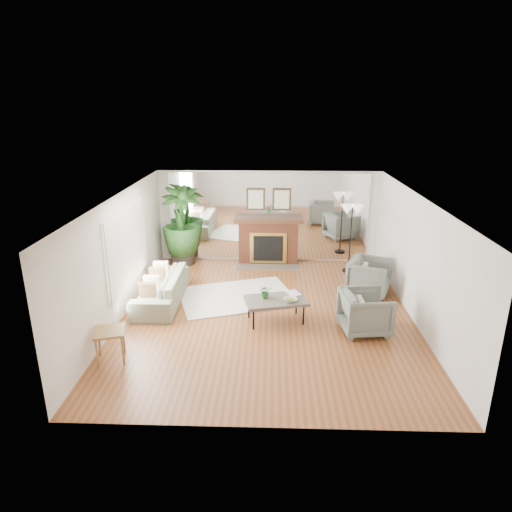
{
  "coord_description": "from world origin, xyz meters",
  "views": [
    {
      "loc": [
        0.08,
        -8.67,
        4.26
      ],
      "look_at": [
        -0.24,
        0.6,
        1.1
      ],
      "focal_mm": 32.0,
      "sensor_mm": 36.0,
      "label": 1
    }
  ],
  "objects_px": {
    "coffee_table": "(276,301)",
    "armchair_back": "(369,277)",
    "fireplace": "(268,240)",
    "potted_ficus": "(181,223)",
    "armchair_front": "(365,312)",
    "sofa": "(161,288)",
    "side_table": "(109,335)",
    "floor_lamp": "(352,215)"
  },
  "relations": [
    {
      "from": "coffee_table",
      "to": "potted_ficus",
      "type": "xyz_separation_m",
      "value": [
        -2.53,
        3.39,
        0.7
      ]
    },
    {
      "from": "armchair_back",
      "to": "armchair_front",
      "type": "height_order",
      "value": "armchair_back"
    },
    {
      "from": "coffee_table",
      "to": "armchair_back",
      "type": "bearing_deg",
      "value": 34.36
    },
    {
      "from": "sofa",
      "to": "side_table",
      "type": "bearing_deg",
      "value": -7.55
    },
    {
      "from": "coffee_table",
      "to": "armchair_back",
      "type": "height_order",
      "value": "armchair_back"
    },
    {
      "from": "coffee_table",
      "to": "armchair_front",
      "type": "bearing_deg",
      "value": -12.11
    },
    {
      "from": "fireplace",
      "to": "sofa",
      "type": "bearing_deg",
      "value": -131.21
    },
    {
      "from": "coffee_table",
      "to": "potted_ficus",
      "type": "bearing_deg",
      "value": 126.71
    },
    {
      "from": "potted_ficus",
      "to": "floor_lamp",
      "type": "height_order",
      "value": "potted_ficus"
    },
    {
      "from": "fireplace",
      "to": "potted_ficus",
      "type": "distance_m",
      "value": 2.4
    },
    {
      "from": "fireplace",
      "to": "coffee_table",
      "type": "xyz_separation_m",
      "value": [
        0.19,
        -3.55,
        -0.21
      ]
    },
    {
      "from": "armchair_front",
      "to": "side_table",
      "type": "bearing_deg",
      "value": 97.8
    },
    {
      "from": "armchair_back",
      "to": "potted_ficus",
      "type": "relative_size",
      "value": 0.43
    },
    {
      "from": "floor_lamp",
      "to": "armchair_front",
      "type": "bearing_deg",
      "value": -93.67
    },
    {
      "from": "fireplace",
      "to": "potted_ficus",
      "type": "relative_size",
      "value": 0.95
    },
    {
      "from": "fireplace",
      "to": "potted_ficus",
      "type": "bearing_deg",
      "value": -176.12
    },
    {
      "from": "potted_ficus",
      "to": "fireplace",
      "type": "bearing_deg",
      "value": 3.88
    },
    {
      "from": "armchair_front",
      "to": "fireplace",
      "type": "bearing_deg",
      "value": 18.76
    },
    {
      "from": "armchair_front",
      "to": "side_table",
      "type": "relative_size",
      "value": 1.43
    },
    {
      "from": "coffee_table",
      "to": "armchair_front",
      "type": "height_order",
      "value": "armchair_front"
    },
    {
      "from": "potted_ficus",
      "to": "armchair_front",
      "type": "bearing_deg",
      "value": -41.52
    },
    {
      "from": "side_table",
      "to": "floor_lamp",
      "type": "distance_m",
      "value": 6.65
    },
    {
      "from": "fireplace",
      "to": "floor_lamp",
      "type": "height_order",
      "value": "fireplace"
    },
    {
      "from": "floor_lamp",
      "to": "sofa",
      "type": "bearing_deg",
      "value": -155.04
    },
    {
      "from": "armchair_back",
      "to": "potted_ficus",
      "type": "distance_m",
      "value": 5.12
    },
    {
      "from": "armchair_back",
      "to": "potted_ficus",
      "type": "height_order",
      "value": "potted_ficus"
    },
    {
      "from": "fireplace",
      "to": "armchair_front",
      "type": "relative_size",
      "value": 2.27
    },
    {
      "from": "floor_lamp",
      "to": "coffee_table",
      "type": "bearing_deg",
      "value": -123.27
    },
    {
      "from": "armchair_front",
      "to": "floor_lamp",
      "type": "xyz_separation_m",
      "value": [
        0.21,
        3.31,
        1.11
      ]
    },
    {
      "from": "armchair_front",
      "to": "floor_lamp",
      "type": "height_order",
      "value": "floor_lamp"
    },
    {
      "from": "sofa",
      "to": "coffee_table",
      "type": "bearing_deg",
      "value": 70.6
    },
    {
      "from": "armchair_back",
      "to": "side_table",
      "type": "xyz_separation_m",
      "value": [
        -5.0,
        -3.06,
        0.07
      ]
    },
    {
      "from": "sofa",
      "to": "floor_lamp",
      "type": "distance_m",
      "value": 5.07
    },
    {
      "from": "coffee_table",
      "to": "sofa",
      "type": "bearing_deg",
      "value": 161.27
    },
    {
      "from": "sofa",
      "to": "armchair_back",
      "type": "relative_size",
      "value": 2.44
    },
    {
      "from": "coffee_table",
      "to": "floor_lamp",
      "type": "height_order",
      "value": "floor_lamp"
    },
    {
      "from": "fireplace",
      "to": "side_table",
      "type": "bearing_deg",
      "value": -117.3
    },
    {
      "from": "coffee_table",
      "to": "fireplace",
      "type": "bearing_deg",
      "value": 92.99
    },
    {
      "from": "side_table",
      "to": "floor_lamp",
      "type": "height_order",
      "value": "floor_lamp"
    },
    {
      "from": "fireplace",
      "to": "potted_ficus",
      "type": "xyz_separation_m",
      "value": [
        -2.34,
        -0.16,
        0.49
      ]
    },
    {
      "from": "potted_ficus",
      "to": "floor_lamp",
      "type": "relative_size",
      "value": 1.21
    },
    {
      "from": "coffee_table",
      "to": "armchair_back",
      "type": "xyz_separation_m",
      "value": [
        2.16,
        1.48,
        -0.03
      ]
    }
  ]
}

